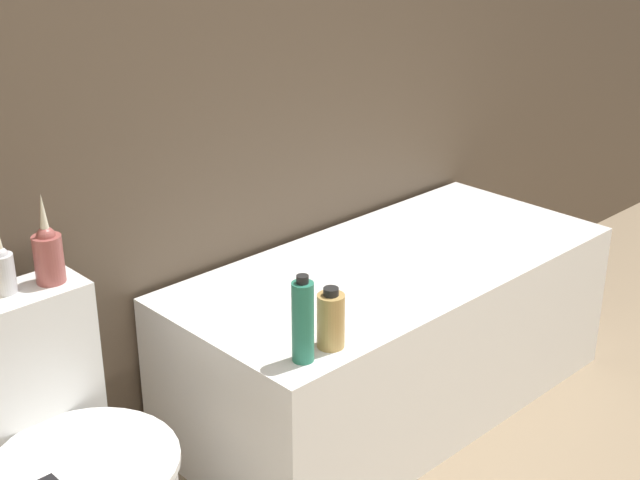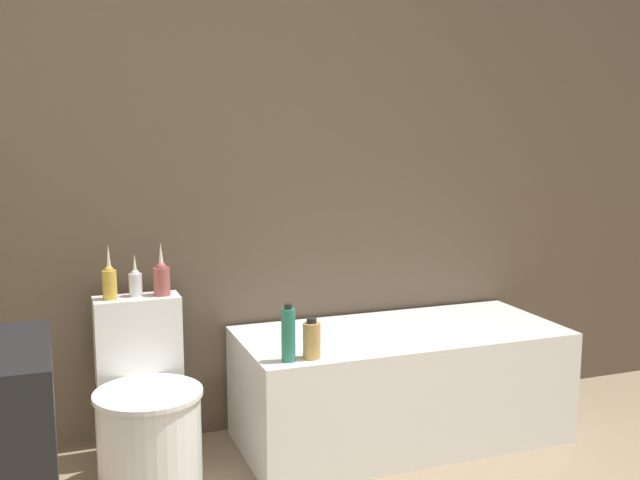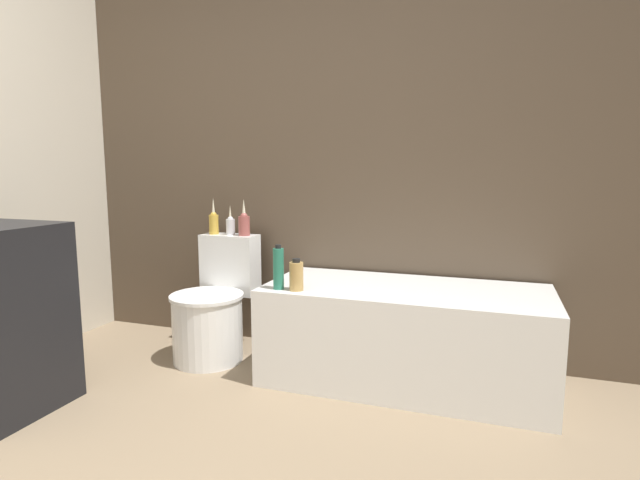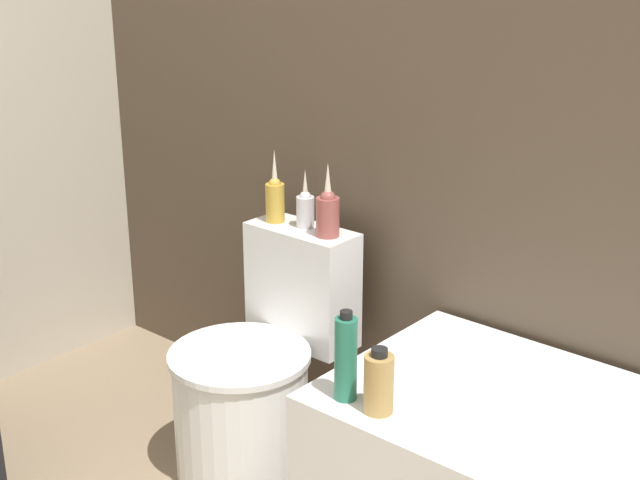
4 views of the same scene
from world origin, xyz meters
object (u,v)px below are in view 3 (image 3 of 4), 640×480
(toilet, at_px, (213,311))
(vase_bronze, at_px, (244,223))
(bathtub, at_px, (405,334))
(vase_gold, at_px, (214,222))
(shampoo_bottle_tall, at_px, (278,268))
(shampoo_bottle_short, at_px, (296,276))
(vase_silver, at_px, (230,225))

(toilet, height_order, vase_bronze, vase_bronze)
(bathtub, bearing_deg, toilet, -178.88)
(bathtub, bearing_deg, vase_gold, 171.48)
(bathtub, relative_size, vase_gold, 6.32)
(shampoo_bottle_tall, distance_m, shampoo_bottle_short, 0.11)
(toilet, relative_size, vase_gold, 3.09)
(vase_silver, bearing_deg, shampoo_bottle_tall, -40.75)
(bathtub, height_order, vase_gold, vase_gold)
(vase_bronze, bearing_deg, shampoo_bottle_tall, -45.88)
(shampoo_bottle_tall, relative_size, shampoo_bottle_short, 1.41)
(shampoo_bottle_short, bearing_deg, bathtub, 25.35)
(vase_bronze, bearing_deg, vase_gold, -179.72)
(vase_silver, bearing_deg, shampoo_bottle_short, -35.90)
(vase_bronze, distance_m, shampoo_bottle_tall, 0.65)
(shampoo_bottle_tall, bearing_deg, shampoo_bottle_short, 1.18)
(shampoo_bottle_tall, xyz_separation_m, shampoo_bottle_short, (0.10, 0.00, -0.03))
(shampoo_bottle_short, bearing_deg, toilet, 160.44)
(shampoo_bottle_tall, height_order, shampoo_bottle_short, shampoo_bottle_tall)
(vase_bronze, xyz_separation_m, shampoo_bottle_tall, (0.43, -0.45, -0.18))
(bathtub, relative_size, shampoo_bottle_tall, 6.34)
(vase_gold, bearing_deg, vase_silver, 11.29)
(bathtub, height_order, toilet, toilet)
(vase_gold, height_order, vase_silver, vase_gold)
(vase_bronze, xyz_separation_m, shampoo_bottle_short, (0.53, -0.44, -0.21))
(vase_gold, bearing_deg, bathtub, -8.52)
(shampoo_bottle_tall, bearing_deg, bathtub, 21.89)
(toilet, xyz_separation_m, vase_silver, (0.00, 0.24, 0.51))
(vase_gold, xyz_separation_m, vase_bronze, (0.22, 0.00, -0.00))
(vase_silver, bearing_deg, bathtub, -10.34)
(vase_bronze, distance_m, shampoo_bottle_short, 0.73)
(toilet, distance_m, vase_gold, 0.58)
(vase_silver, relative_size, shampoo_bottle_tall, 0.79)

